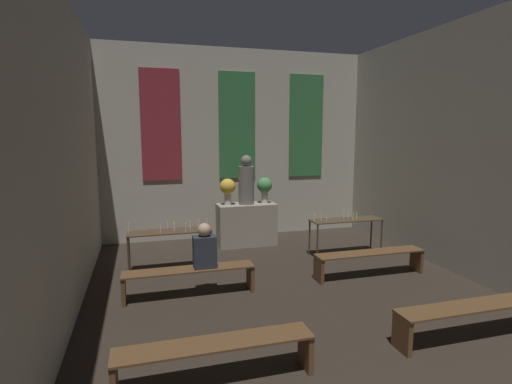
{
  "coord_description": "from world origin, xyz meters",
  "views": [
    {
      "loc": [
        -2.28,
        0.27,
        2.59
      ],
      "look_at": [
        0.0,
        8.2,
        1.36
      ],
      "focal_mm": 28.0,
      "sensor_mm": 36.0,
      "label": 1
    }
  ],
  "objects_px": {
    "statue": "(246,182)",
    "pew_back_right": "(370,258)",
    "pew_back_left": "(190,276)",
    "person_seated": "(205,248)",
    "altar": "(246,224)",
    "flower_vase_left": "(228,188)",
    "pew_second_left": "(216,353)",
    "candle_rack_left": "(170,236)",
    "candle_rack_right": "(346,223)",
    "flower_vase_right": "(265,187)",
    "pew_second_right": "(471,314)"
  },
  "relations": [
    {
      "from": "statue",
      "to": "flower_vase_right",
      "type": "distance_m",
      "value": 0.45
    },
    {
      "from": "flower_vase_right",
      "to": "pew_back_right",
      "type": "distance_m",
      "value": 3.05
    },
    {
      "from": "candle_rack_left",
      "to": "pew_back_left",
      "type": "height_order",
      "value": "candle_rack_left"
    },
    {
      "from": "pew_back_left",
      "to": "pew_back_right",
      "type": "height_order",
      "value": "same"
    },
    {
      "from": "flower_vase_left",
      "to": "flower_vase_right",
      "type": "relative_size",
      "value": 1.0
    },
    {
      "from": "altar",
      "to": "pew_second_left",
      "type": "bearing_deg",
      "value": -108.13
    },
    {
      "from": "pew_second_right",
      "to": "pew_back_left",
      "type": "distance_m",
      "value": 3.99
    },
    {
      "from": "statue",
      "to": "pew_back_right",
      "type": "height_order",
      "value": "statue"
    },
    {
      "from": "statue",
      "to": "pew_back_right",
      "type": "distance_m",
      "value": 3.28
    },
    {
      "from": "pew_back_left",
      "to": "person_seated",
      "type": "bearing_deg",
      "value": -0.0
    },
    {
      "from": "statue",
      "to": "candle_rack_left",
      "type": "height_order",
      "value": "statue"
    },
    {
      "from": "pew_second_left",
      "to": "pew_back_left",
      "type": "xyz_separation_m",
      "value": [
        0.0,
        2.33,
        0.0
      ]
    },
    {
      "from": "pew_second_left",
      "to": "pew_second_right",
      "type": "relative_size",
      "value": 1.0
    },
    {
      "from": "pew_back_left",
      "to": "person_seated",
      "type": "relative_size",
      "value": 2.87
    },
    {
      "from": "pew_second_left",
      "to": "pew_second_right",
      "type": "bearing_deg",
      "value": 0.0
    },
    {
      "from": "flower_vase_right",
      "to": "candle_rack_right",
      "type": "xyz_separation_m",
      "value": [
        1.39,
        -1.33,
        -0.66
      ]
    },
    {
      "from": "statue",
      "to": "pew_back_left",
      "type": "xyz_separation_m",
      "value": [
        -1.62,
        -2.62,
        -1.13
      ]
    },
    {
      "from": "pew_second_left",
      "to": "statue",
      "type": "bearing_deg",
      "value": 71.87
    },
    {
      "from": "candle_rack_right",
      "to": "pew_back_left",
      "type": "relative_size",
      "value": 0.75
    },
    {
      "from": "flower_vase_right",
      "to": "candle_rack_left",
      "type": "distance_m",
      "value": 2.71
    },
    {
      "from": "flower_vase_left",
      "to": "pew_back_right",
      "type": "height_order",
      "value": "flower_vase_left"
    },
    {
      "from": "flower_vase_left",
      "to": "person_seated",
      "type": "bearing_deg",
      "value": -109.67
    },
    {
      "from": "altar",
      "to": "flower_vase_right",
      "type": "distance_m",
      "value": 0.97
    },
    {
      "from": "pew_back_right",
      "to": "candle_rack_left",
      "type": "bearing_deg",
      "value": 159.56
    },
    {
      "from": "flower_vase_right",
      "to": "pew_back_left",
      "type": "xyz_separation_m",
      "value": [
        -2.06,
        -2.62,
        -1.01
      ]
    },
    {
      "from": "pew_back_left",
      "to": "flower_vase_right",
      "type": "bearing_deg",
      "value": 51.87
    },
    {
      "from": "candle_rack_left",
      "to": "pew_back_left",
      "type": "xyz_separation_m",
      "value": [
        0.2,
        -1.28,
        -0.35
      ]
    },
    {
      "from": "candle_rack_left",
      "to": "pew_back_right",
      "type": "xyz_separation_m",
      "value": [
        3.45,
        -1.28,
        -0.35
      ]
    },
    {
      "from": "flower_vase_left",
      "to": "pew_second_right",
      "type": "bearing_deg",
      "value": -67.44
    },
    {
      "from": "flower_vase_left",
      "to": "candle_rack_left",
      "type": "bearing_deg",
      "value": -136.15
    },
    {
      "from": "pew_back_right",
      "to": "pew_second_right",
      "type": "bearing_deg",
      "value": -90.0
    },
    {
      "from": "altar",
      "to": "flower_vase_left",
      "type": "bearing_deg",
      "value": 180.0
    },
    {
      "from": "statue",
      "to": "candle_rack_right",
      "type": "relative_size",
      "value": 0.72
    },
    {
      "from": "altar",
      "to": "pew_back_left",
      "type": "distance_m",
      "value": 3.08
    },
    {
      "from": "candle_rack_right",
      "to": "person_seated",
      "type": "distance_m",
      "value": 3.44
    },
    {
      "from": "statue",
      "to": "pew_back_right",
      "type": "xyz_separation_m",
      "value": [
        1.62,
        -2.62,
        -1.13
      ]
    },
    {
      "from": "candle_rack_right",
      "to": "pew_second_right",
      "type": "xyz_separation_m",
      "value": [
        -0.2,
        -3.61,
        -0.35
      ]
    },
    {
      "from": "statue",
      "to": "pew_second_right",
      "type": "distance_m",
      "value": 5.33
    },
    {
      "from": "candle_rack_left",
      "to": "candle_rack_right",
      "type": "bearing_deg",
      "value": 0.01
    },
    {
      "from": "altar",
      "to": "pew_second_left",
      "type": "height_order",
      "value": "altar"
    },
    {
      "from": "statue",
      "to": "flower_vase_left",
      "type": "height_order",
      "value": "statue"
    },
    {
      "from": "pew_back_left",
      "to": "candle_rack_left",
      "type": "bearing_deg",
      "value": 99.05
    },
    {
      "from": "candle_rack_right",
      "to": "pew_second_right",
      "type": "height_order",
      "value": "candle_rack_right"
    },
    {
      "from": "pew_back_left",
      "to": "pew_back_right",
      "type": "distance_m",
      "value": 3.24
    },
    {
      "from": "statue",
      "to": "pew_second_right",
      "type": "bearing_deg",
      "value": -71.87
    },
    {
      "from": "candle_rack_left",
      "to": "altar",
      "type": "bearing_deg",
      "value": 36.19
    },
    {
      "from": "altar",
      "to": "statue",
      "type": "bearing_deg",
      "value": 90.0
    },
    {
      "from": "pew_back_right",
      "to": "altar",
      "type": "bearing_deg",
      "value": 121.74
    },
    {
      "from": "flower_vase_right",
      "to": "person_seated",
      "type": "xyz_separation_m",
      "value": [
        -1.81,
        -2.62,
        -0.57
      ]
    },
    {
      "from": "candle_rack_left",
      "to": "pew_back_left",
      "type": "bearing_deg",
      "value": -80.95
    }
  ]
}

